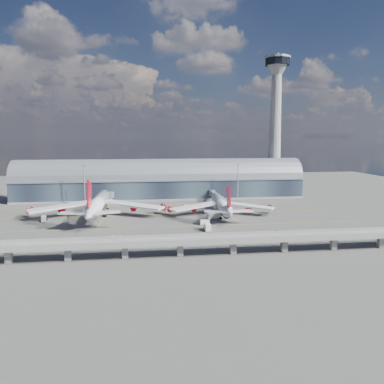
{
  "coord_description": "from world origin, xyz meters",
  "views": [
    {
      "loc": [
        -13.15,
        -187.58,
        43.62
      ],
      "look_at": [
        13.04,
        10.0,
        14.0
      ],
      "focal_mm": 35.0,
      "sensor_mm": 36.0,
      "label": 1
    }
  ],
  "objects": [
    {
      "name": "terminal",
      "position": [
        0.0,
        77.99,
        11.34
      ],
      "size": [
        200.0,
        30.0,
        28.0
      ],
      "color": "#1F2634",
      "rests_on": "ground"
    },
    {
      "name": "airliner_right",
      "position": [
        30.52,
        15.41,
        5.26
      ],
      "size": [
        61.17,
        63.94,
        20.28
      ],
      "rotation": [
        0.0,
        0.0,
        -0.07
      ],
      "color": "white",
      "rests_on": "ground"
    },
    {
      "name": "taxi_lines",
      "position": [
        0.0,
        22.11,
        0.01
      ],
      "size": [
        200.0,
        80.12,
        0.01
      ],
      "color": "gold",
      "rests_on": "ground"
    },
    {
      "name": "service_truck_1",
      "position": [
        17.02,
        -7.8,
        1.33
      ],
      "size": [
        4.74,
        2.66,
        2.63
      ],
      "rotation": [
        0.0,
        0.0,
        1.68
      ],
      "color": "silver",
      "rests_on": "ground"
    },
    {
      "name": "service_truck_0",
      "position": [
        -64.65,
        10.66,
        1.35
      ],
      "size": [
        3.2,
        6.6,
        2.62
      ],
      "rotation": [
        0.0,
        0.0,
        0.18
      ],
      "color": "silver",
      "rests_on": "ground"
    },
    {
      "name": "service_truck_5",
      "position": [
        13.76,
        32.37,
        1.39
      ],
      "size": [
        5.94,
        4.59,
        2.71
      ],
      "rotation": [
        0.0,
        0.0,
        1.07
      ],
      "color": "silver",
      "rests_on": "ground"
    },
    {
      "name": "service_truck_4",
      "position": [
        35.12,
        25.42,
        1.51
      ],
      "size": [
        3.51,
        5.58,
        3.0
      ],
      "rotation": [
        0.0,
        0.0,
        0.23
      ],
      "color": "silver",
      "rests_on": "ground"
    },
    {
      "name": "floodlight_mast_right",
      "position": [
        50.0,
        55.0,
        13.63
      ],
      "size": [
        3.0,
        0.7,
        25.7
      ],
      "color": "gray",
      "rests_on": "ground"
    },
    {
      "name": "jet_bridge_right",
      "position": [
        34.13,
        51.18,
        5.18
      ],
      "size": [
        4.4,
        32.0,
        7.25
      ],
      "color": "gray",
      "rests_on": "ground"
    },
    {
      "name": "service_truck_2",
      "position": [
        24.97,
        5.33,
        1.66
      ],
      "size": [
        9.16,
        4.76,
        3.19
      ],
      "rotation": [
        0.0,
        0.0,
        1.84
      ],
      "color": "silver",
      "rests_on": "ground"
    },
    {
      "name": "guideway",
      "position": [
        -0.0,
        -55.0,
        5.29
      ],
      "size": [
        220.0,
        8.5,
        7.2
      ],
      "color": "gray",
      "rests_on": "ground"
    },
    {
      "name": "cargo_train_2",
      "position": [
        47.43,
        -26.62,
        0.76
      ],
      "size": [
        4.43,
        1.96,
        1.46
      ],
      "rotation": [
        0.0,
        0.0,
        1.43
      ],
      "color": "gray",
      "rests_on": "ground"
    },
    {
      "name": "control_tower",
      "position": [
        85.0,
        83.0,
        51.64
      ],
      "size": [
        19.0,
        19.0,
        103.0
      ],
      "color": "gray",
      "rests_on": "ground"
    },
    {
      "name": "cargo_train_0",
      "position": [
        -25.67,
        -29.3,
        0.82
      ],
      "size": [
        6.95,
        4.42,
        1.57
      ],
      "rotation": [
        0.0,
        0.0,
        1.11
      ],
      "color": "gray",
      "rests_on": "ground"
    },
    {
      "name": "service_truck_3",
      "position": [
        16.45,
        -19.39,
        1.69
      ],
      "size": [
        2.97,
        6.88,
        3.3
      ],
      "rotation": [
        0.0,
        0.0,
        -0.02
      ],
      "color": "silver",
      "rests_on": "ground"
    },
    {
      "name": "cargo_train_1",
      "position": [
        11.0,
        -39.44,
        0.87
      ],
      "size": [
        7.58,
        2.77,
        1.66
      ],
      "rotation": [
        0.0,
        0.0,
        1.4
      ],
      "color": "gray",
      "rests_on": "ground"
    },
    {
      "name": "jet_bridge_left",
      "position": [
        -34.54,
        53.12,
        5.18
      ],
      "size": [
        4.4,
        28.0,
        7.25
      ],
      "color": "gray",
      "rests_on": "ground"
    },
    {
      "name": "ground",
      "position": [
        0.0,
        0.0,
        0.0
      ],
      "size": [
        500.0,
        500.0,
        0.0
      ],
      "primitive_type": "plane",
      "color": "#474744",
      "rests_on": "ground"
    },
    {
      "name": "floodlight_mast_left",
      "position": [
        -50.0,
        55.0,
        13.63
      ],
      "size": [
        3.0,
        0.7,
        25.7
      ],
      "color": "gray",
      "rests_on": "ground"
    },
    {
      "name": "airliner_left",
      "position": [
        -38.05,
        19.21,
        6.95
      ],
      "size": [
        75.81,
        79.57,
        24.33
      ],
      "rotation": [
        0.0,
        0.0,
        -0.0
      ],
      "color": "white",
      "rests_on": "ground"
    }
  ]
}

